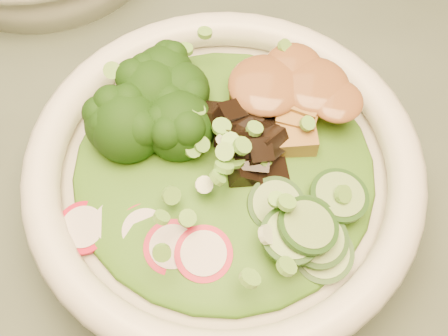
# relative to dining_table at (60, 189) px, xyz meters

# --- Properties ---
(dining_table) EXTENTS (1.20, 0.80, 0.75)m
(dining_table) POSITION_rel_dining_table_xyz_m (0.00, 0.00, 0.00)
(dining_table) COLOR black
(dining_table) RESTS_ON ground
(salad_bowl) EXTENTS (0.26, 0.26, 0.07)m
(salad_bowl) POSITION_rel_dining_table_xyz_m (0.17, -0.04, 0.15)
(salad_bowl) COLOR white
(salad_bowl) RESTS_ON dining_table
(lettuce_bed) EXTENTS (0.20, 0.20, 0.02)m
(lettuce_bed) POSITION_rel_dining_table_xyz_m (0.17, -0.04, 0.17)
(lettuce_bed) COLOR #2C6014
(lettuce_bed) RESTS_ON salad_bowl
(broccoli_florets) EXTENTS (0.08, 0.07, 0.04)m
(broccoli_florets) POSITION_rel_dining_table_xyz_m (0.11, -0.02, 0.19)
(broccoli_florets) COLOR black
(broccoli_florets) RESTS_ON salad_bowl
(radish_slices) EXTENTS (0.11, 0.05, 0.02)m
(radish_slices) POSITION_rel_dining_table_xyz_m (0.14, -0.10, 0.18)
(radish_slices) COLOR #B00D29
(radish_slices) RESTS_ON salad_bowl
(cucumber_slices) EXTENTS (0.07, 0.07, 0.04)m
(cucumber_slices) POSITION_rel_dining_table_xyz_m (0.22, -0.08, 0.18)
(cucumber_slices) COLOR #7CAE60
(cucumber_slices) RESTS_ON salad_bowl
(mushroom_heap) EXTENTS (0.07, 0.07, 0.04)m
(mushroom_heap) POSITION_rel_dining_table_xyz_m (0.17, -0.03, 0.19)
(mushroom_heap) COLOR black
(mushroom_heap) RESTS_ON salad_bowl
(tofu_cubes) EXTENTS (0.09, 0.06, 0.04)m
(tofu_cubes) POSITION_rel_dining_table_xyz_m (0.20, 0.01, 0.18)
(tofu_cubes) COLOR olive
(tofu_cubes) RESTS_ON salad_bowl
(peanut_sauce) EXTENTS (0.07, 0.05, 0.02)m
(peanut_sauce) POSITION_rel_dining_table_xyz_m (0.20, 0.01, 0.20)
(peanut_sauce) COLOR brown
(peanut_sauce) RESTS_ON tofu_cubes
(scallion_garnish) EXTENTS (0.19, 0.19, 0.02)m
(scallion_garnish) POSITION_rel_dining_table_xyz_m (0.17, -0.04, 0.20)
(scallion_garnish) COLOR #6BAE3D
(scallion_garnish) RESTS_ON salad_bowl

